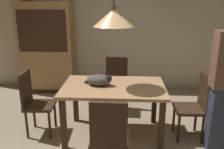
{
  "coord_description": "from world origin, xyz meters",
  "views": [
    {
      "loc": [
        0.2,
        -2.57,
        1.87
      ],
      "look_at": [
        0.02,
        0.74,
        0.85
      ],
      "focal_mm": 38.73,
      "sensor_mm": 36.0,
      "label": 1
    }
  ],
  "objects": [
    {
      "name": "chair_far_back",
      "position": [
        0.06,
        1.42,
        0.51
      ],
      "size": [
        0.42,
        0.42,
        0.93
      ],
      "color": "#382316",
      "rests_on": "ground"
    },
    {
      "name": "chair_left_side",
      "position": [
        -1.08,
        0.54,
        0.51
      ],
      "size": [
        0.42,
        0.42,
        0.93
      ],
      "color": "#382316",
      "rests_on": "ground"
    },
    {
      "name": "hutch_bookcase",
      "position": [
        -1.42,
        2.32,
        0.89
      ],
      "size": [
        1.12,
        0.45,
        1.85
      ],
      "color": "#A87A4C",
      "rests_on": "ground"
    },
    {
      "name": "chair_right_side",
      "position": [
        1.18,
        0.55,
        0.51
      ],
      "size": [
        0.41,
        0.41,
        0.93
      ],
      "color": "#382316",
      "rests_on": "ground"
    },
    {
      "name": "back_wall",
      "position": [
        0.0,
        2.65,
        1.45
      ],
      "size": [
        6.4,
        0.1,
        2.9
      ],
      "primitive_type": "cube",
      "color": "beige",
      "rests_on": "ground"
    },
    {
      "name": "dining_table",
      "position": [
        0.05,
        0.54,
        0.65
      ],
      "size": [
        1.4,
        0.9,
        0.75
      ],
      "color": "tan",
      "rests_on": "ground"
    },
    {
      "name": "chair_near_front",
      "position": [
        0.05,
        -0.33,
        0.51
      ],
      "size": [
        0.41,
        0.41,
        0.93
      ],
      "color": "#382316",
      "rests_on": "ground"
    },
    {
      "name": "cat_sleeping",
      "position": [
        -0.14,
        0.56,
        0.83
      ],
      "size": [
        0.39,
        0.27,
        0.16
      ],
      "color": "#4C4742",
      "rests_on": "dining_table"
    },
    {
      "name": "pendant_lamp",
      "position": [
        0.05,
        0.54,
        1.66
      ],
      "size": [
        0.52,
        0.52,
        1.3
      ],
      "color": "#E0A86B"
    }
  ]
}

